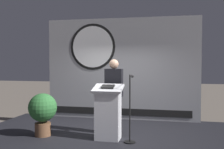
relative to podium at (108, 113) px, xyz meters
The scene contains 7 objects.
ground_plane 0.94m from the podium, 109.21° to the left, with size 40.00×40.00×0.00m, color #6B6056.
stage_platform 0.80m from the podium, 109.21° to the left, with size 6.40×4.00×0.30m, color black.
banner_display 2.35m from the podium, 93.81° to the left, with size 4.51×0.12×2.97m.
podium is the anchor object (origin of this frame).
speaker_person 0.57m from the podium, 86.65° to the left, with size 0.40×0.26×1.75m.
microphone_stand 0.52m from the podium, 11.17° to the right, with size 0.24×0.52×1.42m.
potted_plant 1.52m from the podium, behind, with size 0.64×0.64×0.97m.
Camera 1 is at (1.43, -5.96, 1.97)m, focal length 43.26 mm.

